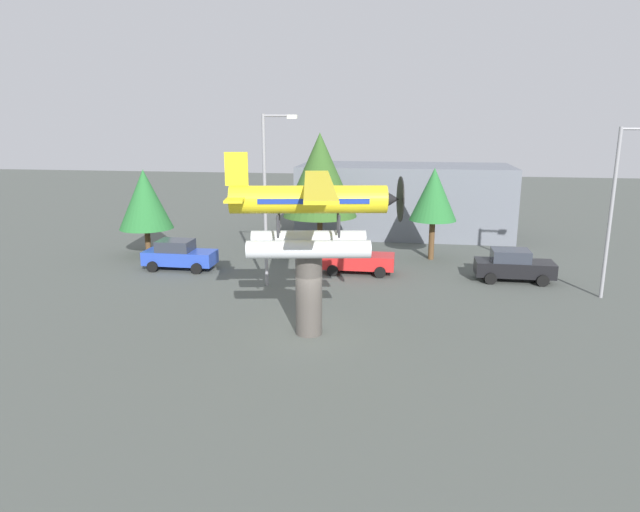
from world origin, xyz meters
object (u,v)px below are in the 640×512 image
at_px(streetlight_secondary, 616,202).
at_px(tree_west, 145,199).
at_px(storefront_building, 404,200).
at_px(display_pedestal, 309,294).
at_px(tree_east, 320,175).
at_px(streetlight_primary, 268,190).
at_px(car_near_blue, 179,255).
at_px(floatplane_monument, 312,211).
at_px(car_far_black, 513,265).
at_px(tree_center_back, 434,195).
at_px(car_mid_red, 357,258).

distance_m(streetlight_secondary, tree_west, 27.18).
bearing_deg(storefront_building, display_pedestal, -99.29).
xyz_separation_m(storefront_building, tree_east, (-5.44, -7.14, 2.49)).
bearing_deg(streetlight_primary, car_near_blue, 158.18).
bearing_deg(floatplane_monument, car_far_black, 34.71).
bearing_deg(streetlight_secondary, car_near_blue, 174.98).
relative_size(floatplane_monument, tree_center_back, 1.80).
height_order(streetlight_secondary, tree_west, streetlight_secondary).
relative_size(car_near_blue, tree_center_back, 0.72).
bearing_deg(tree_west, streetlight_primary, -29.99).
height_order(tree_west, tree_east, tree_east).
bearing_deg(tree_east, tree_west, -166.22).
bearing_deg(tree_east, display_pedestal, -82.93).
xyz_separation_m(car_near_blue, storefront_building, (13.04, 12.88, 1.78)).
distance_m(display_pedestal, floatplane_monument, 3.42).
xyz_separation_m(floatplane_monument, tree_west, (-12.96, 12.14, -1.46)).
relative_size(display_pedestal, streetlight_secondary, 0.42).
distance_m(car_far_black, streetlight_primary, 14.05).
distance_m(floatplane_monument, tree_east, 14.97).
distance_m(car_mid_red, tree_east, 7.18).
height_order(display_pedestal, tree_center_back, tree_center_back).
bearing_deg(car_near_blue, floatplane_monument, -43.56).
relative_size(floatplane_monument, tree_west, 1.86).
relative_size(display_pedestal, tree_east, 0.44).
xyz_separation_m(floatplane_monument, storefront_building, (3.47, 21.98, -2.50)).
distance_m(car_far_black, storefront_building, 14.01).
relative_size(display_pedestal, car_near_blue, 0.83).
bearing_deg(car_mid_red, car_near_blue, -175.86).
relative_size(display_pedestal, storefront_building, 0.22).
bearing_deg(storefront_building, car_near_blue, -135.36).
relative_size(floatplane_monument, streetlight_secondary, 1.24).
height_order(display_pedestal, tree_east, tree_east).
xyz_separation_m(display_pedestal, tree_center_back, (5.48, 13.90, 2.39)).
bearing_deg(tree_center_back, streetlight_primary, -140.51).
relative_size(storefront_building, tree_west, 2.83).
relative_size(display_pedestal, tree_center_back, 0.60).
relative_size(car_far_black, tree_west, 0.75).
distance_m(floatplane_monument, car_near_blue, 13.88).
bearing_deg(streetlight_secondary, tree_east, 153.61).
bearing_deg(floatplane_monument, car_near_blue, 126.52).
xyz_separation_m(streetlight_primary, tree_east, (1.45, 8.20, 0.01)).
xyz_separation_m(tree_east, tree_center_back, (7.33, -0.96, -1.02)).
bearing_deg(car_mid_red, display_pedestal, -96.27).
bearing_deg(streetlight_primary, car_far_black, 12.44).
distance_m(car_far_black, tree_east, 13.47).
xyz_separation_m(display_pedestal, car_far_black, (9.78, 9.55, -0.86)).
height_order(floatplane_monument, streetlight_secondary, streetlight_secondary).
relative_size(car_mid_red, tree_center_back, 0.72).
bearing_deg(streetlight_secondary, tree_west, 169.20).
height_order(car_far_black, streetlight_primary, streetlight_primary).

